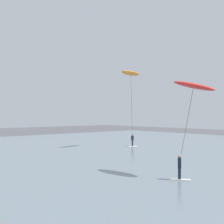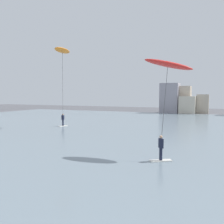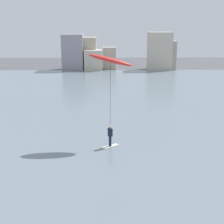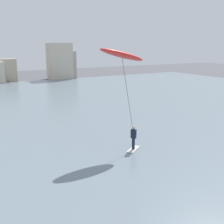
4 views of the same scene
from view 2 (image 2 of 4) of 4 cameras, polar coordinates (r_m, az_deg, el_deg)
water_bay at (r=30.10m, az=13.49°, el=-4.10°), size 84.00×52.00×0.10m
far_shore_buildings at (r=56.66m, az=21.41°, el=2.68°), size 22.06×5.78×7.26m
kitesurfer_orange at (r=31.39m, az=-11.61°, el=12.90°), size 2.45×4.11×9.91m
kitesurfer_red at (r=16.85m, az=12.88°, el=9.35°), size 3.37×2.79×6.89m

